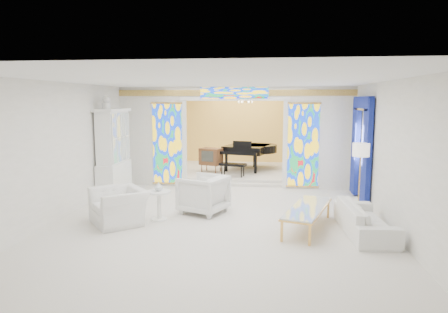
# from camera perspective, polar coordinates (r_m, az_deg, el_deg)

# --- Properties ---
(floor) EXTENTS (12.00, 12.00, 0.00)m
(floor) POSITION_cam_1_polar(r_m,az_deg,el_deg) (10.26, 0.44, -6.67)
(floor) COLOR silver
(floor) RESTS_ON ground
(ceiling) EXTENTS (7.00, 12.00, 0.02)m
(ceiling) POSITION_cam_1_polar(r_m,az_deg,el_deg) (9.93, 0.46, 10.32)
(ceiling) COLOR white
(ceiling) RESTS_ON wall_back
(wall_back) EXTENTS (7.00, 0.02, 3.00)m
(wall_back) POSITION_cam_1_polar(r_m,az_deg,el_deg) (15.94, 2.80, 4.05)
(wall_back) COLOR white
(wall_back) RESTS_ON floor
(wall_front) EXTENTS (7.00, 0.02, 3.00)m
(wall_front) POSITION_cam_1_polar(r_m,az_deg,el_deg) (4.16, -8.67, -7.45)
(wall_front) COLOR white
(wall_front) RESTS_ON floor
(wall_left) EXTENTS (0.02, 12.00, 3.00)m
(wall_left) POSITION_cam_1_polar(r_m,az_deg,el_deg) (10.93, -18.12, 1.84)
(wall_left) COLOR white
(wall_left) RESTS_ON floor
(wall_right) EXTENTS (0.02, 12.00, 3.00)m
(wall_right) POSITION_cam_1_polar(r_m,az_deg,el_deg) (10.21, 20.37, 1.33)
(wall_right) COLOR white
(wall_right) RESTS_ON floor
(partition_wall) EXTENTS (7.00, 0.22, 3.00)m
(partition_wall) POSITION_cam_1_polar(r_m,az_deg,el_deg) (11.94, 1.49, 3.47)
(partition_wall) COLOR white
(partition_wall) RESTS_ON floor
(stained_glass_left) EXTENTS (0.90, 0.04, 2.40)m
(stained_glass_left) POSITION_cam_1_polar(r_m,az_deg,el_deg) (12.23, -8.08, 1.83)
(stained_glass_left) COLOR gold
(stained_glass_left) RESTS_ON partition_wall
(stained_glass_right) EXTENTS (0.90, 0.04, 2.40)m
(stained_glass_right) POSITION_cam_1_polar(r_m,az_deg,el_deg) (11.86, 11.25, 1.57)
(stained_glass_right) COLOR gold
(stained_glass_right) RESTS_ON partition_wall
(stained_glass_transom) EXTENTS (2.00, 0.04, 0.34)m
(stained_glass_transom) POSITION_cam_1_polar(r_m,az_deg,el_deg) (11.80, 1.47, 9.08)
(stained_glass_transom) COLOR gold
(stained_glass_transom) RESTS_ON partition_wall
(alcove_platform) EXTENTS (6.80, 3.80, 0.18)m
(alcove_platform) POSITION_cam_1_polar(r_m,az_deg,el_deg) (14.23, 2.24, -2.15)
(alcove_platform) COLOR silver
(alcove_platform) RESTS_ON floor
(gold_curtain_back) EXTENTS (6.70, 0.10, 2.90)m
(gold_curtain_back) POSITION_cam_1_polar(r_m,az_deg,el_deg) (15.82, 2.77, 4.02)
(gold_curtain_back) COLOR #ECB452
(gold_curtain_back) RESTS_ON wall_back
(chandelier) EXTENTS (0.48, 0.48, 0.30)m
(chandelier) POSITION_cam_1_polar(r_m,az_deg,el_deg) (13.89, 3.09, 7.80)
(chandelier) COLOR gold
(chandelier) RESTS_ON ceiling
(blue_drapes) EXTENTS (0.14, 1.85, 2.65)m
(blue_drapes) POSITION_cam_1_polar(r_m,az_deg,el_deg) (10.86, 19.01, 2.17)
(blue_drapes) COLOR navy
(blue_drapes) RESTS_ON wall_right
(china_cabinet) EXTENTS (0.56, 1.46, 2.72)m
(china_cabinet) POSITION_cam_1_polar(r_m,az_deg,el_deg) (11.40, -15.51, 0.51)
(china_cabinet) COLOR white
(china_cabinet) RESTS_ON floor
(armchair_left) EXTENTS (1.49, 1.51, 0.74)m
(armchair_left) POSITION_cam_1_polar(r_m,az_deg,el_deg) (8.83, -14.80, -6.88)
(armchair_left) COLOR silver
(armchair_left) RESTS_ON floor
(armchair_right) EXTENTS (1.27, 1.25, 0.88)m
(armchair_right) POSITION_cam_1_polar(r_m,az_deg,el_deg) (9.32, -2.97, -5.38)
(armchair_right) COLOR white
(armchair_right) RESTS_ON floor
(sofa) EXTENTS (0.90, 2.05, 0.59)m
(sofa) POSITION_cam_1_polar(r_m,az_deg,el_deg) (8.39, 19.52, -8.44)
(sofa) COLOR white
(sofa) RESTS_ON floor
(side_table) EXTENTS (0.69, 0.69, 0.65)m
(side_table) POSITION_cam_1_polar(r_m,az_deg,el_deg) (8.87, -9.29, -6.29)
(side_table) COLOR white
(side_table) RESTS_ON floor
(vase) EXTENTS (0.24, 0.24, 0.19)m
(vase) POSITION_cam_1_polar(r_m,az_deg,el_deg) (8.79, -9.33, -4.24)
(vase) COLOR white
(vase) RESTS_ON side_table
(coffee_table) EXTENTS (1.21, 2.13, 0.45)m
(coffee_table) POSITION_cam_1_polar(r_m,az_deg,el_deg) (8.35, 11.84, -7.33)
(coffee_table) COLOR silver
(coffee_table) RESTS_ON floor
(floor_lamp) EXTENTS (0.46, 0.46, 1.61)m
(floor_lamp) POSITION_cam_1_polar(r_m,az_deg,el_deg) (9.94, 18.96, 0.46)
(floor_lamp) COLOR gold
(floor_lamp) RESTS_ON floor
(grand_piano) EXTENTS (2.09, 2.74, 1.05)m
(grand_piano) POSITION_cam_1_polar(r_m,az_deg,el_deg) (14.12, 3.92, 1.05)
(grand_piano) COLOR black
(grand_piano) RESTS_ON alcove_platform
(tv_console) EXTENTS (0.82, 0.70, 0.81)m
(tv_console) POSITION_cam_1_polar(r_m,az_deg,el_deg) (13.56, -1.88, -0.01)
(tv_console) COLOR brown
(tv_console) RESTS_ON alcove_platform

